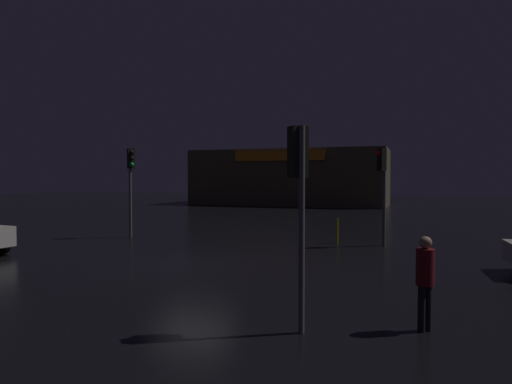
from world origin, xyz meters
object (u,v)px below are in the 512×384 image
Objects in this scene: traffic_signal_main at (382,176)px; traffic_signal_opposite at (298,177)px; pedestrian at (425,276)px; store_building at (289,177)px; traffic_signal_cross_right at (131,174)px.

traffic_signal_opposite is at bearing -93.68° from traffic_signal_main.
traffic_signal_opposite reaches higher than pedestrian.
store_building is at bearing 113.04° from traffic_signal_main.
store_building is 39.72m from pedestrian.
store_building is 4.93× the size of traffic_signal_main.
traffic_signal_main is at bearing 98.11° from pedestrian.
pedestrian is at bearing -70.98° from store_building.
traffic_signal_opposite is at bearing -43.27° from traffic_signal_cross_right.
traffic_signal_main is 1.07× the size of traffic_signal_opposite.
traffic_signal_cross_right is at bearing 144.23° from pedestrian.
store_building reaches higher than pedestrian.
store_building is 5.27× the size of traffic_signal_opposite.
store_building is 29.16m from traffic_signal_main.
traffic_signal_opposite is 3.03m from pedestrian.
pedestrian is (1.52, -10.67, -1.89)m from traffic_signal_main.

